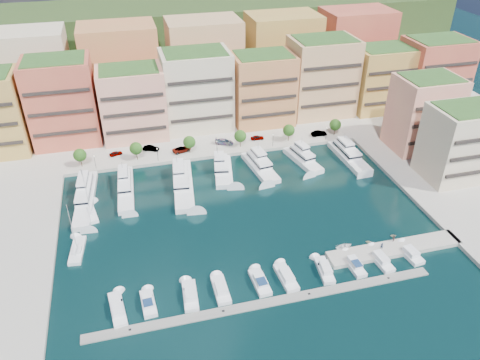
{
  "coord_description": "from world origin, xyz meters",
  "views": [
    {
      "loc": [
        -24.82,
        -92.29,
        71.13
      ],
      "look_at": [
        1.0,
        6.91,
        6.0
      ],
      "focal_mm": 35.0,
      "sensor_mm": 36.0,
      "label": 1
    }
  ],
  "objects_px": {
    "sailboat_1": "(77,251)",
    "tender_1": "(368,242)",
    "tree_5": "(335,125)",
    "cruiser_9": "(410,254)",
    "cruiser_8": "(380,260)",
    "car_2": "(182,149)",
    "yacht_4": "(260,165)",
    "person_0": "(382,246)",
    "lamppost_4": "(326,132)",
    "lamppost_0": "(95,160)",
    "tree_2": "(189,142)",
    "person_1": "(393,238)",
    "tender_0": "(344,247)",
    "car_1": "(151,148)",
    "cruiser_4": "(260,282)",
    "cruiser_7": "(354,265)",
    "sailboat_2": "(90,213)",
    "cruiser_2": "(190,296)",
    "cruiser_0": "(118,309)",
    "yacht_6": "(348,155)",
    "tender_3": "(393,236)",
    "car_3": "(224,142)",
    "car_4": "(257,138)",
    "yacht_2": "(183,181)",
    "tree_4": "(289,130)",
    "lamppost_1": "(157,152)",
    "yacht_5": "(302,158)",
    "yacht_0": "(86,195)",
    "tree_0": "(80,155)",
    "lamppost_3": "(273,138)",
    "tree_3": "(240,136)",
    "cruiser_5": "(286,277)",
    "yacht_3": "(223,169)",
    "lamppost_2": "(217,145)",
    "car_0": "(116,153)",
    "yacht_1": "(126,187)",
    "cruiser_3": "(221,290)"
  },
  "relations": [
    {
      "from": "sailboat_1",
      "to": "tender_1",
      "type": "xyz_separation_m",
      "value": [
        65.79,
        -13.79,
        0.05
      ]
    },
    {
      "from": "tree_5",
      "to": "cruiser_9",
      "type": "bearing_deg",
      "value": -97.44
    },
    {
      "from": "cruiser_8",
      "to": "car_2",
      "type": "height_order",
      "value": "car_2"
    },
    {
      "from": "yacht_4",
      "to": "person_0",
      "type": "bearing_deg",
      "value": -69.1
    },
    {
      "from": "tree_5",
      "to": "lamppost_4",
      "type": "xyz_separation_m",
      "value": [
        -4.0,
        -2.3,
        -0.92
      ]
    },
    {
      "from": "lamppost_0",
      "to": "tree_2",
      "type": "bearing_deg",
      "value": 4.7
    },
    {
      "from": "yacht_4",
      "to": "person_1",
      "type": "bearing_deg",
      "value": -63.64
    },
    {
      "from": "cruiser_9",
      "to": "tender_0",
      "type": "height_order",
      "value": "cruiser_9"
    },
    {
      "from": "tender_1",
      "to": "person_1",
      "type": "height_order",
      "value": "person_1"
    },
    {
      "from": "car_1",
      "to": "person_0",
      "type": "bearing_deg",
      "value": -119.14
    },
    {
      "from": "cruiser_4",
      "to": "tree_5",
      "type": "bearing_deg",
      "value": 53.58
    },
    {
      "from": "cruiser_7",
      "to": "person_0",
      "type": "xyz_separation_m",
      "value": [
        8.2,
        2.84,
        1.28
      ]
    },
    {
      "from": "tender_1",
      "to": "sailboat_2",
      "type": "bearing_deg",
      "value": 82.7
    },
    {
      "from": "tree_5",
      "to": "cruiser_2",
      "type": "relative_size",
      "value": 0.68
    },
    {
      "from": "lamppost_0",
      "to": "cruiser_0",
      "type": "distance_m",
      "value": 56.04
    },
    {
      "from": "tender_0",
      "to": "yacht_6",
      "type": "bearing_deg",
      "value": -37.23
    },
    {
      "from": "lamppost_0",
      "to": "tender_3",
      "type": "relative_size",
      "value": 2.84
    },
    {
      "from": "lamppost_0",
      "to": "cruiser_7",
      "type": "relative_size",
      "value": 0.53
    },
    {
      "from": "car_3",
      "to": "car_4",
      "type": "height_order",
      "value": "car_3"
    },
    {
      "from": "yacht_6",
      "to": "cruiser_4",
      "type": "bearing_deg",
      "value": -132.91
    },
    {
      "from": "lamppost_4",
      "to": "yacht_2",
      "type": "bearing_deg",
      "value": -164.26
    },
    {
      "from": "tree_4",
      "to": "sailboat_2",
      "type": "height_order",
      "value": "sailboat_2"
    },
    {
      "from": "tender_0",
      "to": "cruiser_4",
      "type": "bearing_deg",
      "value": 94.92
    },
    {
      "from": "lamppost_1",
      "to": "yacht_5",
      "type": "relative_size",
      "value": 0.25
    },
    {
      "from": "yacht_0",
      "to": "cruiser_9",
      "type": "bearing_deg",
      "value": -30.38
    },
    {
      "from": "car_1",
      "to": "yacht_4",
      "type": "bearing_deg",
      "value": -96.83
    },
    {
      "from": "tree_4",
      "to": "person_0",
      "type": "xyz_separation_m",
      "value": [
        2.75,
        -55.26,
        -2.89
      ]
    },
    {
      "from": "tree_0",
      "to": "tree_4",
      "type": "bearing_deg",
      "value": 0.0
    },
    {
      "from": "yacht_2",
      "to": "lamppost_3",
      "type": "bearing_deg",
      "value": 24.08
    },
    {
      "from": "lamppost_0",
      "to": "cruiser_8",
      "type": "height_order",
      "value": "lamppost_0"
    },
    {
      "from": "car_2",
      "to": "tree_3",
      "type": "bearing_deg",
      "value": -110.55
    },
    {
      "from": "tree_3",
      "to": "cruiser_5",
      "type": "relative_size",
      "value": 0.67
    },
    {
      "from": "cruiser_0",
      "to": "person_0",
      "type": "height_order",
      "value": "person_0"
    },
    {
      "from": "tree_0",
      "to": "cruiser_7",
      "type": "bearing_deg",
      "value": -44.78
    },
    {
      "from": "yacht_3",
      "to": "yacht_4",
      "type": "relative_size",
      "value": 0.94
    },
    {
      "from": "tree_4",
      "to": "yacht_0",
      "type": "relative_size",
      "value": 0.22
    },
    {
      "from": "tree_4",
      "to": "lamppost_1",
      "type": "distance_m",
      "value": 42.07
    },
    {
      "from": "lamppost_2",
      "to": "tree_2",
      "type": "bearing_deg",
      "value": 163.96
    },
    {
      "from": "cruiser_5",
      "to": "car_2",
      "type": "xyz_separation_m",
      "value": [
        -13.25,
        59.5,
        1.25
      ]
    },
    {
      "from": "tree_5",
      "to": "car_0",
      "type": "xyz_separation_m",
      "value": [
        -70.11,
        4.21,
        -3.08
      ]
    },
    {
      "from": "yacht_1",
      "to": "yacht_3",
      "type": "bearing_deg",
      "value": 4.97
    },
    {
      "from": "lamppost_2",
      "to": "cruiser_3",
      "type": "relative_size",
      "value": 0.53
    },
    {
      "from": "car_4",
      "to": "tree_5",
      "type": "bearing_deg",
      "value": -94.78
    },
    {
      "from": "tender_0",
      "to": "car_0",
      "type": "height_order",
      "value": "car_0"
    },
    {
      "from": "tree_2",
      "to": "tender_3",
      "type": "distance_m",
      "value": 65.25
    },
    {
      "from": "yacht_3",
      "to": "car_3",
      "type": "xyz_separation_m",
      "value": [
        3.89,
        15.19,
        0.62
      ]
    },
    {
      "from": "sailboat_1",
      "to": "tender_3",
      "type": "distance_m",
      "value": 73.82
    },
    {
      "from": "tender_0",
      "to": "car_2",
      "type": "height_order",
      "value": "car_2"
    },
    {
      "from": "tree_3",
      "to": "cruiser_8",
      "type": "xyz_separation_m",
      "value": [
        16.93,
        -58.09,
        -4.2
      ]
    },
    {
      "from": "yacht_2",
      "to": "yacht_6",
      "type": "relative_size",
      "value": 1.28
    }
  ]
}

